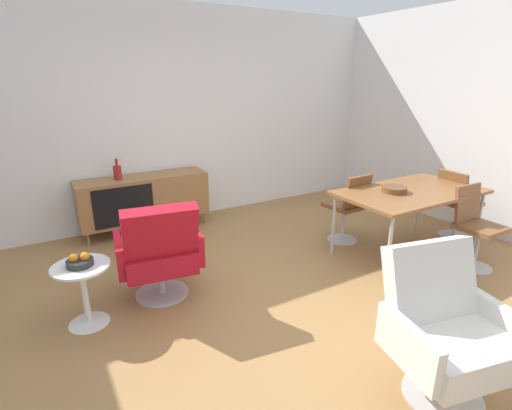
% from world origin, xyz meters
% --- Properties ---
extents(ground_plane, '(8.32, 8.32, 0.00)m').
position_xyz_m(ground_plane, '(0.00, 0.00, 0.00)').
color(ground_plane, '#9E7242').
extents(wall_back, '(6.80, 0.12, 2.80)m').
position_xyz_m(wall_back, '(0.00, 2.60, 1.40)').
color(wall_back, white).
rests_on(wall_back, ground_plane).
extents(wall_right, '(0.12, 5.60, 2.80)m').
position_xyz_m(wall_right, '(3.20, 0.00, 1.40)').
color(wall_right, white).
rests_on(wall_right, ground_plane).
extents(sideboard, '(1.60, 0.45, 0.72)m').
position_xyz_m(sideboard, '(-0.53, 2.30, 0.44)').
color(sideboard, olive).
rests_on(sideboard, ground_plane).
extents(vase_cobalt, '(0.10, 0.10, 0.25)m').
position_xyz_m(vase_cobalt, '(-0.81, 2.30, 0.81)').
color(vase_cobalt, maroon).
rests_on(vase_cobalt, sideboard).
extents(dining_table, '(1.60, 0.90, 0.74)m').
position_xyz_m(dining_table, '(1.80, 0.13, 0.70)').
color(dining_table, brown).
rests_on(dining_table, ground_plane).
extents(wooden_bowl_on_table, '(0.26, 0.26, 0.06)m').
position_xyz_m(wooden_bowl_on_table, '(1.60, 0.18, 0.77)').
color(wooden_bowl_on_table, brown).
rests_on(wooden_bowl_on_table, dining_table).
extents(dining_chair_back_left, '(0.43, 0.45, 0.86)m').
position_xyz_m(dining_chair_back_left, '(1.46, 0.69, 0.47)').
color(dining_chair_back_left, brown).
rests_on(dining_chair_back_left, ground_plane).
extents(dining_chair_front_right, '(0.41, 0.43, 0.86)m').
position_xyz_m(dining_chair_front_right, '(2.15, -0.43, 0.47)').
color(dining_chair_front_right, brown).
rests_on(dining_chair_front_right, ground_plane).
extents(dining_chair_far_end, '(0.44, 0.42, 0.86)m').
position_xyz_m(dining_chair_far_end, '(2.69, 0.13, 0.47)').
color(dining_chair_far_end, brown).
rests_on(dining_chair_far_end, ground_plane).
extents(lounge_chair_red, '(0.79, 0.73, 0.95)m').
position_xyz_m(lounge_chair_red, '(-0.84, 0.60, 0.47)').
color(lounge_chair_red, red).
rests_on(lounge_chair_red, ground_plane).
extents(armchair_black_shell, '(0.81, 0.77, 0.95)m').
position_xyz_m(armchair_black_shell, '(0.33, -1.34, 0.47)').
color(armchair_black_shell, silver).
rests_on(armchair_black_shell, ground_plane).
extents(side_table_round, '(0.44, 0.44, 0.52)m').
position_xyz_m(side_table_round, '(-1.48, 0.53, 0.32)').
color(side_table_round, white).
rests_on(side_table_round, ground_plane).
extents(fruit_bowl, '(0.20, 0.20, 0.11)m').
position_xyz_m(fruit_bowl, '(-1.48, 0.53, 0.56)').
color(fruit_bowl, '#262628').
rests_on(fruit_bowl, side_table_round).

